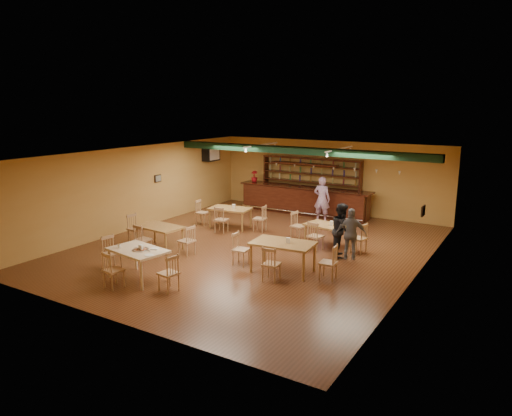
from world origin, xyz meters
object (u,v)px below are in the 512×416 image
Objects in this scene: dining_table_b at (327,235)px; dining_table_d at (283,257)px; dining_table_c at (160,237)px; near_table at (138,264)px; bar_counter at (304,200)px; dining_table_a at (230,218)px; patron_right_a at (342,230)px; patron_bar at (322,199)px.

dining_table_b is 0.83× the size of dining_table_d.
near_table is at bearing -53.97° from dining_table_c.
near_table is at bearing -92.53° from bar_counter.
patron_right_a is (4.76, -1.06, 0.44)m from dining_table_a.
dining_table_c is at bearing -135.76° from dining_table_b.
dining_table_d is (-0.07, -2.91, 0.07)m from dining_table_b.
bar_counter reaches higher than dining_table_a.
patron_right_a is at bearing 115.78° from patron_bar.
patron_bar reaches higher than dining_table_b.
near_table is (1.38, -2.32, 0.04)m from dining_table_c.
patron_right_a reaches higher than dining_table_c.
bar_counter is at bearing 16.80° from patron_right_a.
dining_table_a is at bearing -111.12° from bar_counter.
patron_bar reaches higher than near_table.
dining_table_d is 5.99m from patron_bar.
bar_counter is 3.52× the size of patron_right_a.
near_table is at bearing -145.49° from dining_table_d.
patron_right_a is at bearing -52.91° from bar_counter.
dining_table_b is 0.79× the size of patron_bar.
dining_table_d is at bearing -68.96° from bar_counter.
bar_counter is 3.42× the size of dining_table_d.
dining_table_c is at bearing -105.07° from dining_table_a.
patron_right_a reaches higher than bar_counter.
near_table reaches higher than dining_table_b.
dining_table_c is 0.96× the size of near_table.
dining_table_a is 3.33m from dining_table_c.
patron_right_a reaches higher than dining_table_b.
near_table is at bearing -109.82° from dining_table_b.
patron_bar is at bearing 88.36° from near_table.
dining_table_d is 0.95× the size of patron_bar.
dining_table_a is 5.02m from dining_table_d.
dining_table_d is (2.55, -6.63, -0.15)m from bar_counter.
bar_counter is 3.25× the size of patron_bar.
patron_bar is at bearing 69.01° from dining_table_c.
dining_table_c is 0.83× the size of patron_bar.
dining_table_b is at bearing -11.17° from dining_table_a.
near_table reaches higher than dining_table_c.
dining_table_a reaches higher than dining_table_b.
near_table is 0.94× the size of patron_right_a.
bar_counter is 4.12× the size of dining_table_b.
patron_right_a is at bearing 62.45° from dining_table_d.
patron_bar reaches higher than dining_table_a.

